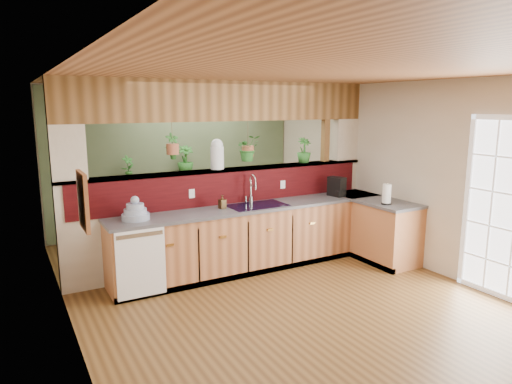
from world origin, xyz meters
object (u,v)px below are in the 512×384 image
faucet (252,188)px  paper_towel (387,194)px  soap_dispenser (222,202)px  glass_jar (217,154)px  shelving_console (160,207)px  dish_stack (135,212)px  coffee_maker (337,187)px

faucet → paper_towel: faucet is taller
paper_towel → faucet: bearing=148.7°
faucet → soap_dispenser: bearing=-168.7°
glass_jar → shelving_console: bearing=97.9°
dish_stack → soap_dispenser: bearing=1.9°
dish_stack → shelving_console: bearing=66.2°
faucet → soap_dispenser: faucet is taller
soap_dispenser → faucet: bearing=11.3°
glass_jar → shelving_console: (-0.26, 1.90, -1.10)m
faucet → coffee_maker: faucet is taller
paper_towel → shelving_console: paper_towel is taller
faucet → shelving_console: (-0.69, 2.11, -0.62)m
dish_stack → shelving_console: (0.99, 2.25, -0.49)m
shelving_console → glass_jar: bearing=-96.2°
coffee_maker → shelving_console: bearing=119.4°
dish_stack → paper_towel: (3.30, -0.84, 0.05)m
dish_stack → paper_towel: bearing=-14.3°
paper_towel → glass_jar: bearing=149.7°
paper_towel → shelving_console: bearing=126.7°
coffee_maker → glass_jar: 1.94m
coffee_maker → paper_towel: size_ratio=0.96×
paper_towel → shelving_console: (-2.31, 3.10, -0.54)m
dish_stack → coffee_maker: same height
faucet → glass_jar: (-0.43, 0.21, 0.48)m
faucet → shelving_console: faucet is taller
soap_dispenser → glass_jar: (0.08, 0.32, 0.61)m
faucet → dish_stack: faucet is taller
faucet → coffee_maker: (1.38, -0.19, -0.09)m
shelving_console → coffee_maker: bearing=-62.0°
soap_dispenser → paper_towel: 2.30m
dish_stack → glass_jar: size_ratio=0.80×
coffee_maker → shelving_console: (-2.07, 2.30, -0.54)m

